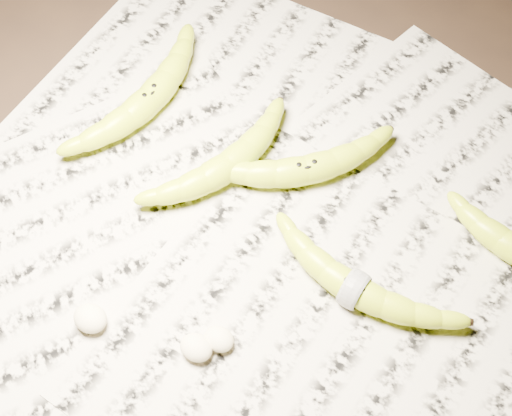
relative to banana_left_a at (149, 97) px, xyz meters
The scene contains 10 objects.
ground 0.23m from the banana_left_a, 20.21° to the right, with size 3.00×3.00×0.00m, color black.
newspaper_patch 0.26m from the banana_left_a, 15.17° to the right, with size 0.90×0.70×0.01m, color #BAB2A0.
banana_left_a is the anchor object (origin of this frame).
banana_left_b 0.14m from the banana_left_a, 12.54° to the right, with size 0.18×0.06×0.04m, color #B2CE19, non-canonical shape.
banana_center 0.21m from the banana_left_a, ahead, with size 0.19×0.06×0.04m, color #B2CE19, non-canonical shape.
banana_taped 0.34m from the banana_left_a, 15.07° to the right, with size 0.20×0.05×0.03m, color #B2CE19, non-canonical shape.
measuring_tape 0.34m from the banana_left_a, 15.07° to the right, with size 0.04×0.04×0.00m, color white.
flesh_chunk_a 0.28m from the banana_left_a, 65.45° to the right, with size 0.04×0.03×0.02m, color beige.
flesh_chunk_b 0.32m from the banana_left_a, 44.91° to the right, with size 0.03×0.03×0.02m, color beige.
flesh_chunk_c 0.31m from the banana_left_a, 40.61° to the right, with size 0.03×0.03×0.02m, color beige.
Camera 1 is at (0.19, -0.32, 0.68)m, focal length 50.00 mm.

